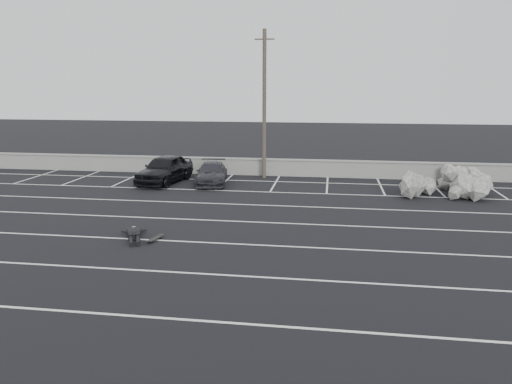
% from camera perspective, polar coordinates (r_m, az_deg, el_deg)
% --- Properties ---
extents(ground, '(120.00, 120.00, 0.00)m').
position_cam_1_polar(ground, '(18.22, -5.06, -5.81)').
color(ground, black).
rests_on(ground, ground).
extents(seawall, '(50.00, 0.45, 1.06)m').
position_cam_1_polar(seawall, '(31.52, 0.93, 2.91)').
color(seawall, gray).
rests_on(seawall, ground).
extents(stall_lines, '(36.00, 20.05, 0.01)m').
position_cam_1_polar(stall_lines, '(22.37, -2.61, -2.36)').
color(stall_lines, silver).
rests_on(stall_lines, ground).
extents(car_left, '(2.54, 4.97, 1.62)m').
position_cam_1_polar(car_left, '(29.57, -10.39, 2.61)').
color(car_left, black).
rests_on(car_left, ground).
extents(car_right, '(2.39, 4.42, 1.22)m').
position_cam_1_polar(car_right, '(28.93, -5.10, 2.15)').
color(car_right, '#25252C').
rests_on(car_right, ground).
extents(utility_pole, '(1.17, 0.23, 8.80)m').
position_cam_1_polar(utility_pole, '(30.32, 0.96, 9.97)').
color(utility_pole, '#4C4238').
rests_on(utility_pole, ground).
extents(trash_bin, '(0.84, 0.84, 1.01)m').
position_cam_1_polar(trash_bin, '(31.16, 21.21, 1.91)').
color(trash_bin, '#28282A').
rests_on(trash_bin, ground).
extents(riprap_pile, '(5.29, 4.13, 1.28)m').
position_cam_1_polar(riprap_pile, '(27.61, 21.40, 0.69)').
color(riprap_pile, '#AAA99F').
rests_on(riprap_pile, ground).
extents(person, '(2.76, 3.19, 0.50)m').
position_cam_1_polar(person, '(19.40, -13.78, -4.23)').
color(person, black).
rests_on(person, ground).
extents(skateboard, '(0.38, 0.81, 0.09)m').
position_cam_1_polar(skateboard, '(18.76, -11.49, -5.24)').
color(skateboard, black).
rests_on(skateboard, ground).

